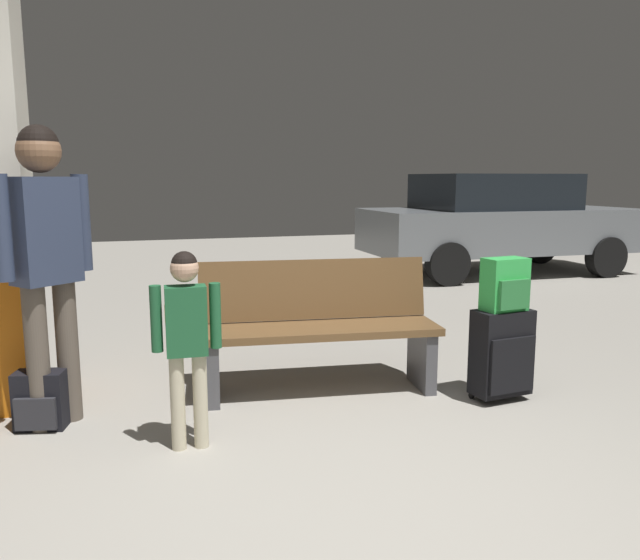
{
  "coord_description": "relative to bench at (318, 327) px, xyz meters",
  "views": [
    {
      "loc": [
        -0.92,
        -2.18,
        1.45
      ],
      "look_at": [
        0.2,
        1.3,
        0.85
      ],
      "focal_mm": 35.02,
      "sensor_mm": 36.0,
      "label": 1
    }
  ],
  "objects": [
    {
      "name": "ground_plane",
      "position": [
        -0.34,
        2.23,
        -0.49
      ],
      "size": [
        18.0,
        18.0,
        0.1
      ],
      "primitive_type": "cube",
      "color": "gray"
    },
    {
      "name": "bench",
      "position": [
        0.0,
        0.0,
        0.0
      ],
      "size": [
        1.65,
        0.72,
        0.89
      ],
      "color": "brown",
      "rests_on": "ground_plane"
    },
    {
      "name": "suitcase",
      "position": [
        1.08,
        -0.56,
        -0.12
      ],
      "size": [
        0.4,
        0.26,
        0.6
      ],
      "color": "black",
      "rests_on": "ground_plane"
    },
    {
      "name": "backpack_bright",
      "position": [
        1.08,
        -0.56,
        0.33
      ],
      "size": [
        0.3,
        0.22,
        0.34
      ],
      "color": "green",
      "rests_on": "suitcase"
    },
    {
      "name": "child",
      "position": [
        -0.95,
        -0.69,
        0.22
      ],
      "size": [
        0.37,
        0.22,
        1.08
      ],
      "color": "beige",
      "rests_on": "ground_plane"
    },
    {
      "name": "adult",
      "position": [
        -1.67,
        -0.11,
        0.63
      ],
      "size": [
        0.49,
        0.41,
        1.74
      ],
      "color": "brown",
      "rests_on": "ground_plane"
    },
    {
      "name": "backpack_dark_floor",
      "position": [
        -1.75,
        -0.15,
        -0.28
      ],
      "size": [
        0.31,
        0.25,
        0.34
      ],
      "color": "black",
      "rests_on": "ground_plane"
    },
    {
      "name": "parked_car_side",
      "position": [
        4.23,
        4.28,
        0.36
      ],
      "size": [
        4.13,
        1.86,
        1.51
      ],
      "color": "slate",
      "rests_on": "ground_plane"
    }
  ]
}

